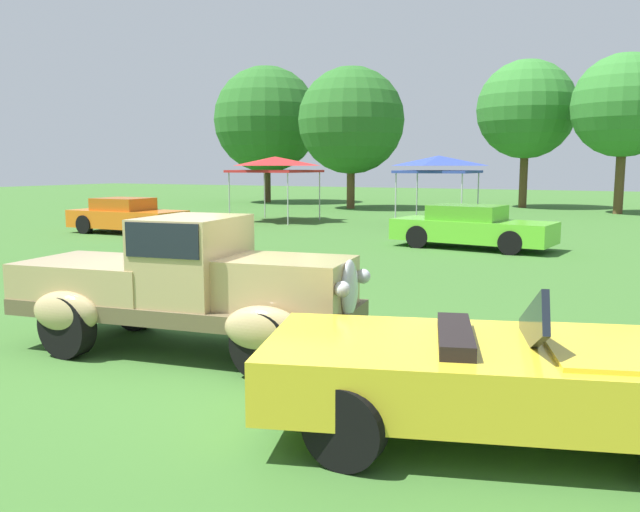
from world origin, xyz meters
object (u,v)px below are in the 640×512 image
at_px(show_car_orange, 126,216).
at_px(canopy_tent_center_field, 439,163).
at_px(neighbor_convertible, 515,374).
at_px(show_car_lime, 471,227).
at_px(canopy_tent_left_field, 275,163).
at_px(feature_pickup_truck, 188,283).

height_order(show_car_orange, canopy_tent_center_field, canopy_tent_center_field).
relative_size(neighbor_convertible, show_car_lime, 0.96).
distance_m(canopy_tent_left_field, canopy_tent_center_field, 6.85).
bearing_deg(show_car_orange, show_car_lime, 6.02).
bearing_deg(neighbor_convertible, feature_pickup_truck, 167.63).
bearing_deg(show_car_lime, canopy_tent_left_field, 150.77).
bearing_deg(canopy_tent_left_field, show_car_lime, -29.23).
bearing_deg(feature_pickup_truck, show_car_lime, 86.93).
xyz_separation_m(neighbor_convertible, canopy_tent_left_field, (-13.11, 18.15, 1.84)).
bearing_deg(neighbor_convertible, show_car_lime, 105.36).
xyz_separation_m(feature_pickup_truck, show_car_lime, (0.64, 11.87, -0.27)).
distance_m(show_car_lime, canopy_tent_left_field, 11.15).
relative_size(show_car_orange, show_car_lime, 0.89).
relative_size(feature_pickup_truck, show_car_lime, 0.99).
bearing_deg(canopy_tent_center_field, show_car_lime, -65.37).
xyz_separation_m(feature_pickup_truck, neighbor_convertible, (4.15, -0.91, -0.29)).
height_order(show_car_orange, canopy_tent_left_field, canopy_tent_left_field).
height_order(show_car_lime, canopy_tent_center_field, canopy_tent_center_field).
height_order(show_car_lime, canopy_tent_left_field, canopy_tent_left_field).
bearing_deg(show_car_orange, canopy_tent_left_field, 72.46).
xyz_separation_m(show_car_lime, canopy_tent_left_field, (-9.60, 5.37, 1.82)).
bearing_deg(show_car_lime, feature_pickup_truck, -93.07).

